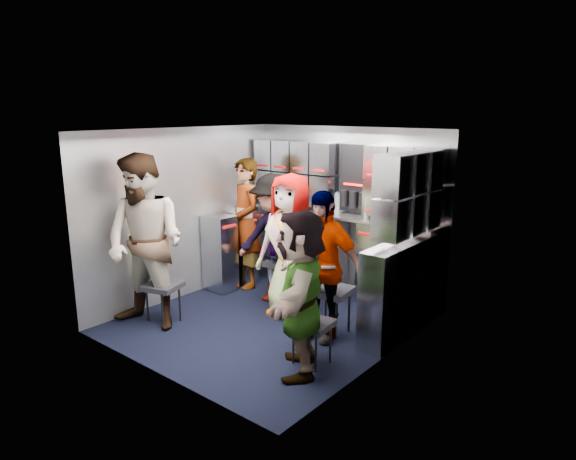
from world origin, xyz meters
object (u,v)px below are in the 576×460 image
Objects in this scene: attendant_standing at (245,223)px; attendant_arc_d at (321,266)px; jump_seat_mid_left at (284,265)px; attendant_arc_c at (290,246)px; jump_seat_mid_right at (331,293)px; attendant_arc_a at (146,243)px; attendant_arc_e at (300,293)px; jump_seat_near_right at (312,326)px; jump_seat_center at (300,275)px; attendant_arc_b at (274,239)px; jump_seat_near_left at (163,288)px.

attendant_standing is 1.83m from attendant_arc_d.
jump_seat_mid_left is 1.27m from attendant_arc_d.
attendant_standing is at bearing 152.08° from attendant_arc_c.
jump_seat_mid_right is 2.02m from attendant_arc_a.
attendant_standing is at bearing 79.03° from attendant_arc_a.
attendant_arc_c is (-0.62, 0.09, 0.39)m from jump_seat_mid_right.
attendant_arc_c reaches higher than attendant_arc_e.
attendant_arc_e is at bearing -90.00° from jump_seat_near_right.
attendant_arc_d is at bearing -35.91° from jump_seat_center.
attendant_arc_b is (0.67, -0.20, -0.06)m from attendant_standing.
jump_seat_mid_left reaches higher than jump_seat_near_left.
jump_seat_mid_right is (1.59, 0.96, 0.04)m from jump_seat_near_left.
jump_seat_near_right is at bearing -1.53° from attendant_arc_a.
attendant_arc_c is at bearing 36.65° from attendant_arc_a.
jump_seat_center is 1.18m from attendant_standing.
jump_seat_near_left is 0.31× the size of attendant_arc_e.
jump_seat_near_left is 1.10× the size of jump_seat_near_right.
attendant_arc_a reaches higher than attendant_arc_d.
jump_seat_mid_right is 1.82m from attendant_standing.
jump_seat_mid_right is 0.29× the size of attendant_standing.
attendant_arc_e is at bearing -10.11° from attendant_standing.
attendant_standing is 1.08× the size of attendant_arc_b.
attendant_arc_b reaches higher than jump_seat_mid_right.
jump_seat_mid_left is 1.78m from attendant_arc_a.
jump_seat_center is 1.78m from attendant_arc_a.
attendant_standing is 1.10× the size of attendant_arc_d.
attendant_arc_d is at bearing -31.36° from attendant_arc_c.
attendant_arc_e is (0.89, -1.14, 0.32)m from jump_seat_center.
attendant_arc_b is (0.55, 1.43, -0.15)m from attendant_arc_a.
jump_seat_mid_right is (0.62, -0.27, 0.00)m from jump_seat_center.
attendant_arc_b is at bearing 164.27° from jump_seat_mid_right.
jump_seat_mid_right is 0.32× the size of attendant_arc_d.
attendant_arc_b is at bearing 53.70° from attendant_arc_a.
jump_seat_mid_right is 0.30× the size of attendant_arc_c.
attendant_arc_c reaches higher than jump_seat_near_left.
jump_seat_center is 1.48m from attendant_arc_e.
attendant_arc_a is at bearing -136.13° from attendant_arc_c.
attendant_arc_e is (1.98, -1.36, -0.10)m from attendant_standing.
attendant_arc_b is 1.75m from attendant_arc_e.
attendant_arc_b is (-0.41, 0.02, 0.36)m from jump_seat_center.
attendant_arc_b reaches higher than attendant_arc_e.
jump_seat_mid_right is 0.74m from attendant_arc_c.
jump_seat_mid_right is 0.39m from attendant_arc_d.
attendant_arc_a reaches higher than attendant_arc_c.
attendant_arc_d is (1.71, -0.67, -0.08)m from attendant_standing.
attendant_arc_a is (-0.97, -1.41, 0.51)m from jump_seat_center.
attendant_arc_a is at bearing -61.57° from attendant_standing.
attendant_arc_c is (0.97, 1.23, -0.12)m from attendant_arc_a.
attendant_arc_b is at bearing 8.11° from attendant_standing.
jump_seat_near_left is 0.25× the size of attendant_arc_a.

